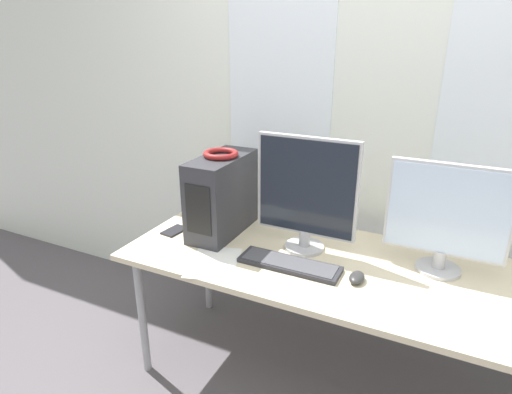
{
  "coord_description": "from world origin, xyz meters",
  "views": [
    {
      "loc": [
        0.36,
        -1.29,
        1.67
      ],
      "look_at": [
        -0.45,
        0.39,
        0.96
      ],
      "focal_mm": 30.0,
      "sensor_mm": 36.0,
      "label": 1
    }
  ],
  "objects": [
    {
      "name": "desk",
      "position": [
        0.0,
        0.39,
        0.66
      ],
      "size": [
        2.04,
        0.78,
        0.7
      ],
      "color": "beige",
      "rests_on": "ground_plane"
    },
    {
      "name": "cell_phone",
      "position": [
        -0.9,
        0.34,
        0.71
      ],
      "size": [
        0.09,
        0.14,
        0.01
      ],
      "rotation": [
        0.0,
        0.0,
        -0.12
      ],
      "color": "#232328",
      "rests_on": "desk"
    },
    {
      "name": "keyboard",
      "position": [
        -0.23,
        0.27,
        0.72
      ],
      "size": [
        0.46,
        0.14,
        0.02
      ],
      "color": "#28282D",
      "rests_on": "desk"
    },
    {
      "name": "headphones",
      "position": [
        -0.67,
        0.45,
        1.12
      ],
      "size": [
        0.17,
        0.17,
        0.03
      ],
      "color": "maroon",
      "rests_on": "pc_tower"
    },
    {
      "name": "monitor_main",
      "position": [
        -0.23,
        0.46,
        0.99
      ],
      "size": [
        0.48,
        0.19,
        0.55
      ],
      "color": "#B7B7BC",
      "rests_on": "desk"
    },
    {
      "name": "paper_sheet_left",
      "position": [
        -0.55,
        0.15,
        0.71
      ],
      "size": [
        0.29,
        0.34,
        0.0
      ],
      "rotation": [
        0.0,
        0.0,
        0.3
      ],
      "color": "white",
      "rests_on": "desk"
    },
    {
      "name": "mouse",
      "position": [
        0.07,
        0.28,
        0.72
      ],
      "size": [
        0.06,
        0.1,
        0.04
      ],
      "color": "#2D2D2D",
      "rests_on": "desk"
    },
    {
      "name": "wall_back",
      "position": [
        0.0,
        0.91,
        1.35
      ],
      "size": [
        8.0,
        0.07,
        2.7
      ],
      "color": "silver",
      "rests_on": "ground_plane"
    },
    {
      "name": "monitor_right_near",
      "position": [
        0.37,
        0.52,
        0.96
      ],
      "size": [
        0.49,
        0.19,
        0.48
      ],
      "color": "#B7B7BC",
      "rests_on": "desk"
    },
    {
      "name": "pc_tower",
      "position": [
        -0.67,
        0.45,
        0.91
      ],
      "size": [
        0.19,
        0.44,
        0.4
      ],
      "color": "#2D2D33",
      "rests_on": "desk"
    }
  ]
}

